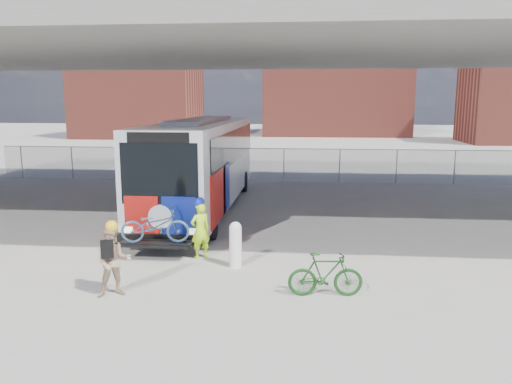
# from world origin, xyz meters

# --- Properties ---
(ground) EXTENTS (160.00, 160.00, 0.00)m
(ground) POSITION_xyz_m (0.00, 0.00, 0.00)
(ground) COLOR #9E9991
(ground) RESTS_ON ground
(bus) EXTENTS (2.67, 13.02, 3.69)m
(bus) POSITION_xyz_m (-2.00, 4.68, 2.11)
(bus) COLOR silver
(bus) RESTS_ON ground
(overpass) EXTENTS (40.00, 16.00, 7.95)m
(overpass) POSITION_xyz_m (0.00, 4.00, 6.54)
(overpass) COLOR #605E59
(overpass) RESTS_ON ground
(chainlink_fence) EXTENTS (30.00, 0.06, 30.00)m
(chainlink_fence) POSITION_xyz_m (0.00, 12.00, 1.42)
(chainlink_fence) COLOR gray
(chainlink_fence) RESTS_ON ground
(brick_buildings) EXTENTS (54.00, 22.00, 12.00)m
(brick_buildings) POSITION_xyz_m (1.23, 48.23, 5.42)
(brick_buildings) COLOR brown
(brick_buildings) RESTS_ON ground
(smokestack) EXTENTS (2.20, 2.20, 25.00)m
(smokestack) POSITION_xyz_m (14.00, 55.00, 12.50)
(smokestack) COLOR brown
(smokestack) RESTS_ON ground
(bollard) EXTENTS (0.32, 0.32, 1.24)m
(bollard) POSITION_xyz_m (0.30, -2.31, 0.66)
(bollard) COLOR beige
(bollard) RESTS_ON ground
(cyclist_hivis) EXTENTS (0.69, 0.65, 1.75)m
(cyclist_hivis) POSITION_xyz_m (-0.79, -1.63, 0.84)
(cyclist_hivis) COLOR #BCF419
(cyclist_hivis) RESTS_ON ground
(cyclist_tan) EXTENTS (0.95, 0.86, 1.76)m
(cyclist_tan) POSITION_xyz_m (-2.16, -4.56, 0.83)
(cyclist_tan) COLOR tan
(cyclist_tan) RESTS_ON ground
(bike_parked) EXTENTS (1.73, 0.63, 1.02)m
(bike_parked) POSITION_xyz_m (2.59, -4.12, 0.51)
(bike_parked) COLOR #154316
(bike_parked) RESTS_ON ground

